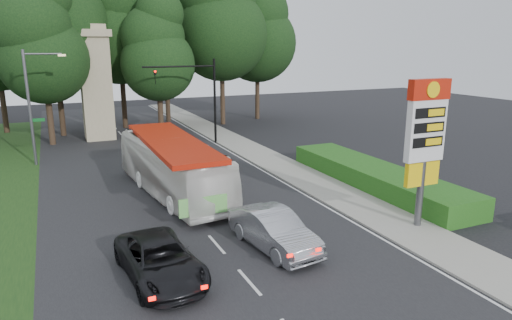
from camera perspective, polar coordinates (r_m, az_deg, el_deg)
name	(u,v)px	position (r m, az deg, el deg)	size (l,w,h in m)	color
ground	(255,289)	(16.48, -0.14, -15.85)	(120.00, 120.00, 0.00)	black
road_surface	(170,192)	(26.99, -10.64, -3.90)	(14.00, 80.00, 0.02)	black
sidewalk_right	(298,174)	(29.98, 5.31, -1.79)	(3.00, 80.00, 0.12)	gray
hedge	(375,177)	(28.31, 14.65, -2.02)	(3.00, 14.00, 1.20)	#1D5516
gas_station_pylon	(426,134)	(21.59, 20.44, 3.12)	(2.10, 0.45, 6.85)	#59595E
traffic_signal_mast	(200,90)	(38.95, -7.05, 8.73)	(6.10, 0.35, 7.20)	black
streetlight_signs	(32,102)	(35.27, -26.17, 6.48)	(2.75, 0.98, 8.00)	#59595E
monument	(96,82)	(43.32, -19.39, 9.16)	(3.00, 3.00, 10.05)	tan
tree_center_left	(50,2)	(46.20, -24.36, 17.60)	(10.08, 10.08, 19.80)	#2D2116
tree_center_right	(118,16)	(48.60, -16.89, 16.79)	(9.24, 9.24, 18.15)	#2D2116
tree_east_near	(164,32)	(51.44, -11.38, 15.43)	(8.12, 8.12, 15.95)	#2D2116
tree_east_mid	(221,14)	(49.12, -4.39, 17.68)	(9.52, 9.52, 18.70)	#2D2116
tree_far_east	(257,26)	(52.81, 0.17, 16.38)	(8.68, 8.68, 17.05)	#2D2116
tree_monument_left	(42,40)	(42.04, -25.23, 13.40)	(7.28, 7.28, 14.30)	#2D2116
tree_monument_right	(157,48)	(43.55, -12.24, 13.48)	(6.72, 6.72, 13.20)	#2D2116
transit_bus	(172,167)	(26.05, -10.43, -0.89)	(2.69, 11.51, 3.21)	white
sedan_silver	(274,230)	(19.12, 2.24, -8.75)	(1.71, 4.92, 1.62)	#A4A6AC
suv_charcoal	(160,260)	(17.21, -11.91, -12.12)	(2.37, 5.14, 1.43)	black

